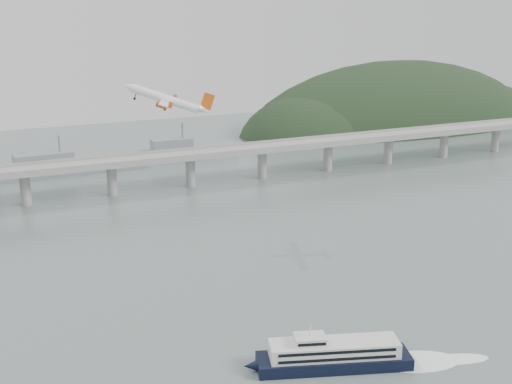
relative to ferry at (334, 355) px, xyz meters
name	(u,v)px	position (x,y,z in m)	size (l,w,h in m)	color
ground	(317,323)	(10.35, 29.10, -4.21)	(900.00, 900.00, 0.00)	slate
bridge	(158,162)	(9.20, 229.10, 13.44)	(800.00, 22.00, 23.90)	gray
headland	(407,143)	(295.53, 360.85, -23.55)	(365.00, 155.00, 156.00)	black
ferry	(334,355)	(0.00, 0.00, 0.00)	(79.86, 33.15, 15.51)	black
airliner	(168,100)	(-15.16, 123.15, 67.30)	(39.32, 36.91, 16.34)	white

